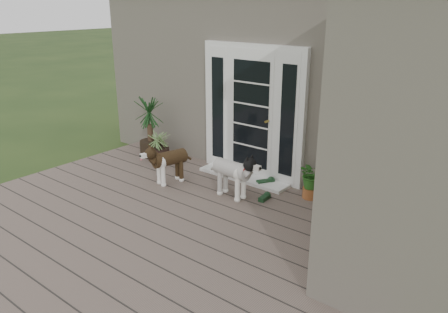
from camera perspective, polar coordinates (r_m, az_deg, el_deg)
The scene contains 15 objects.
deck at distance 5.81m, azimuth -7.68°, elevation -9.67°, with size 6.20×4.60×0.12m, color #6B5B4C.
house_main at distance 8.66m, azimuth 12.82°, elevation 10.21°, with size 7.40×4.00×3.10m, color #665E54.
house_wing at distance 4.81m, azimuth 27.06°, elevation 1.34°, with size 1.60×2.40×3.10m, color #665E54.
door_unit at distance 7.08m, azimuth 3.69°, elevation 5.74°, with size 1.90×0.14×2.15m, color white.
door_step at distance 7.25m, azimuth 2.60°, elevation -2.64°, with size 1.60×0.40×0.05m, color white.
brindle_dog at distance 7.02m, azimuth -7.06°, elevation -1.08°, with size 0.31×0.73×0.61m, color #402C17, non-canonical shape.
white_dog at distance 6.46m, azimuth 1.01°, elevation -2.64°, with size 0.33×0.76×0.64m, color silver, non-canonical shape.
spider_plant at distance 8.09m, azimuth -8.36°, elevation 1.62°, with size 0.57×0.57×0.60m, color #9BBB73, non-canonical shape.
yucca at distance 8.28m, azimuth -9.61°, elevation 3.89°, with size 0.79×0.79×1.14m, color black, non-canonical shape.
herb_a at distance 6.58m, azimuth 11.28°, elevation -3.27°, with size 0.39×0.39×0.50m, color #185418.
herb_b at distance 6.16m, azimuth 17.18°, elevation -4.88°, with size 0.40×0.40×0.61m, color #164F1A.
herb_c at distance 6.16m, azimuth 21.70°, elevation -5.86°, with size 0.33×0.33×0.52m, color #1F5819.
sapling at distance 5.24m, azimuth 19.97°, elevation -1.73°, with size 0.56×0.56×1.92m, color #2A631C, non-canonical shape.
clog_left at distance 6.50m, azimuth 5.28°, elevation -5.28°, with size 0.12×0.26×0.08m, color #143219, non-canonical shape.
clog_right at distance 7.02m, azimuth 5.40°, elevation -3.27°, with size 0.15×0.33×0.10m, color #16371C, non-canonical shape.
Camera 1 is at (3.74, -3.05, 2.87)m, focal length 35.21 mm.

